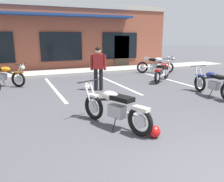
% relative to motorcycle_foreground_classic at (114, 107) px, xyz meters
% --- Properties ---
extents(ground_plane, '(80.00, 80.00, 0.00)m').
position_rel_motorcycle_foreground_classic_xyz_m(ground_plane, '(0.76, 0.84, -0.46)').
color(ground_plane, '#47474C').
extents(sidewalk_kerb, '(22.00, 1.80, 0.14)m').
position_rel_motorcycle_foreground_classic_xyz_m(sidewalk_kerb, '(0.76, 8.27, -0.39)').
color(sidewalk_kerb, '#A8A59E').
rests_on(sidewalk_kerb, ground_plane).
extents(brick_storefront_building, '(14.56, 6.66, 4.03)m').
position_rel_motorcycle_foreground_classic_xyz_m(brick_storefront_building, '(0.76, 12.42, 1.56)').
color(brick_storefront_building, brown).
rests_on(brick_storefront_building, ground_plane).
extents(painted_stall_lines, '(8.27, 4.80, 0.01)m').
position_rel_motorcycle_foreground_classic_xyz_m(painted_stall_lines, '(0.76, 4.67, -0.46)').
color(painted_stall_lines, silver).
rests_on(painted_stall_lines, ground_plane).
extents(motorcycle_foreground_classic, '(1.11, 1.99, 0.98)m').
position_rel_motorcycle_foreground_classic_xyz_m(motorcycle_foreground_classic, '(0.00, 0.00, 0.00)').
color(motorcycle_foreground_classic, black).
rests_on(motorcycle_foreground_classic, ground_plane).
extents(motorcycle_red_sportbike, '(1.77, 1.51, 0.98)m').
position_rel_motorcycle_foreground_classic_xyz_m(motorcycle_red_sportbike, '(4.34, 4.24, 0.00)').
color(motorcycle_red_sportbike, black).
rests_on(motorcycle_red_sportbike, ground_plane).
extents(motorcycle_black_cruiser, '(1.92, 1.26, 0.98)m').
position_rel_motorcycle_foreground_classic_xyz_m(motorcycle_black_cruiser, '(5.50, 6.38, 0.07)').
color(motorcycle_black_cruiser, black).
rests_on(motorcycle_black_cruiser, ground_plane).
extents(motorcycle_silver_naked, '(0.72, 2.10, 0.98)m').
position_rel_motorcycle_foreground_classic_xyz_m(motorcycle_silver_naked, '(4.31, 1.23, 0.00)').
color(motorcycle_silver_naked, black).
rests_on(motorcycle_silver_naked, ground_plane).
extents(motorcycle_green_cafe_racer, '(1.78, 1.49, 0.98)m').
position_rel_motorcycle_foreground_classic_xyz_m(motorcycle_green_cafe_racer, '(-2.44, 5.91, 0.00)').
color(motorcycle_green_cafe_racer, black).
rests_on(motorcycle_green_cafe_racer, ground_plane).
extents(person_in_shorts_foreground, '(0.59, 0.38, 1.68)m').
position_rel_motorcycle_foreground_classic_xyz_m(person_in_shorts_foreground, '(0.95, 3.65, 0.49)').
color(person_in_shorts_foreground, black).
rests_on(person_in_shorts_foreground, ground_plane).
extents(helmet_on_pavement, '(0.26, 0.26, 0.26)m').
position_rel_motorcycle_foreground_classic_xyz_m(helmet_on_pavement, '(0.52, -0.87, -0.33)').
color(helmet_on_pavement, '#B71414').
rests_on(helmet_on_pavement, ground_plane).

